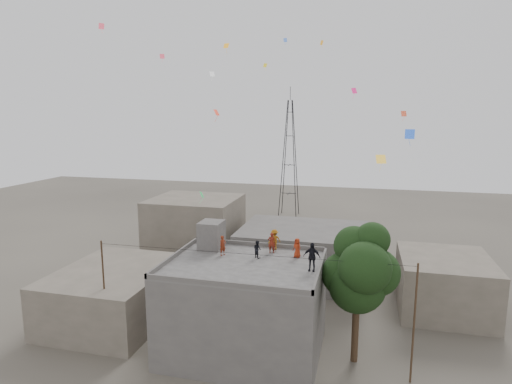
% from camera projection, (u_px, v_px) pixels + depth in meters
% --- Properties ---
extents(ground, '(140.00, 140.00, 0.00)m').
position_uv_depth(ground, '(245.00, 350.00, 28.90)').
color(ground, '#443F38').
rests_on(ground, ground).
extents(main_building, '(10.00, 8.00, 6.10)m').
position_uv_depth(main_building, '(244.00, 308.00, 28.36)').
color(main_building, '#524F4C').
rests_on(main_building, ground).
extents(parapet, '(10.00, 8.00, 0.30)m').
position_uv_depth(parapet, '(244.00, 262.00, 27.80)').
color(parapet, '#524F4C').
rests_on(parapet, main_building).
extents(stair_head_box, '(1.60, 1.80, 2.00)m').
position_uv_depth(stair_head_box, '(211.00, 235.00, 30.91)').
color(stair_head_box, '#524F4C').
rests_on(stair_head_box, main_building).
extents(neighbor_west, '(8.00, 10.00, 4.00)m').
position_uv_depth(neighbor_west, '(115.00, 294.00, 33.12)').
color(neighbor_west, '#60584B').
rests_on(neighbor_west, ground).
extents(neighbor_north, '(12.00, 9.00, 5.00)m').
position_uv_depth(neighbor_north, '(304.00, 253.00, 41.33)').
color(neighbor_north, '#524F4C').
rests_on(neighbor_north, ground).
extents(neighbor_northwest, '(9.00, 8.00, 7.00)m').
position_uv_depth(neighbor_northwest, '(196.00, 230.00, 45.98)').
color(neighbor_northwest, '#60584B').
rests_on(neighbor_northwest, ground).
extents(neighbor_east, '(7.00, 8.00, 4.40)m').
position_uv_depth(neighbor_east, '(444.00, 283.00, 34.66)').
color(neighbor_east, '#60584B').
rests_on(neighbor_east, ground).
extents(tree, '(4.90, 4.60, 9.10)m').
position_uv_depth(tree, '(361.00, 270.00, 26.61)').
color(tree, black).
rests_on(tree, ground).
extents(utility_line, '(20.12, 0.62, 7.40)m').
position_uv_depth(utility_line, '(247.00, 305.00, 26.91)').
color(utility_line, black).
rests_on(utility_line, ground).
extents(transmission_tower, '(2.97, 2.97, 20.01)m').
position_uv_depth(transmission_tower, '(289.00, 159.00, 66.45)').
color(transmission_tower, black).
rests_on(transmission_tower, ground).
extents(person_red_adult, '(0.58, 0.43, 1.47)m').
position_uv_depth(person_red_adult, '(272.00, 243.00, 29.93)').
color(person_red_adult, maroon).
rests_on(person_red_adult, main_building).
extents(person_orange_child, '(0.78, 0.72, 1.33)m').
position_uv_depth(person_orange_child, '(297.00, 248.00, 29.00)').
color(person_orange_child, '#9F2C12').
rests_on(person_orange_child, main_building).
extents(person_dark_child, '(0.73, 0.72, 1.19)m').
position_uv_depth(person_dark_child, '(257.00, 249.00, 28.96)').
color(person_dark_child, black).
rests_on(person_dark_child, main_building).
extents(person_dark_adult, '(1.08, 0.49, 1.80)m').
position_uv_depth(person_dark_adult, '(312.00, 257.00, 26.42)').
color(person_dark_adult, black).
rests_on(person_dark_adult, main_building).
extents(person_orange_adult, '(1.11, 1.04, 1.51)m').
position_uv_depth(person_orange_adult, '(275.00, 240.00, 30.63)').
color(person_orange_adult, '#9B5B11').
rests_on(person_orange_adult, main_building).
extents(person_red_child, '(0.55, 0.60, 1.39)m').
position_uv_depth(person_red_child, '(223.00, 245.00, 29.44)').
color(person_red_child, maroon).
rests_on(person_red_child, main_building).
extents(kites, '(21.91, 18.01, 12.89)m').
position_uv_depth(kites, '(285.00, 95.00, 31.71)').
color(kites, red).
rests_on(kites, ground).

